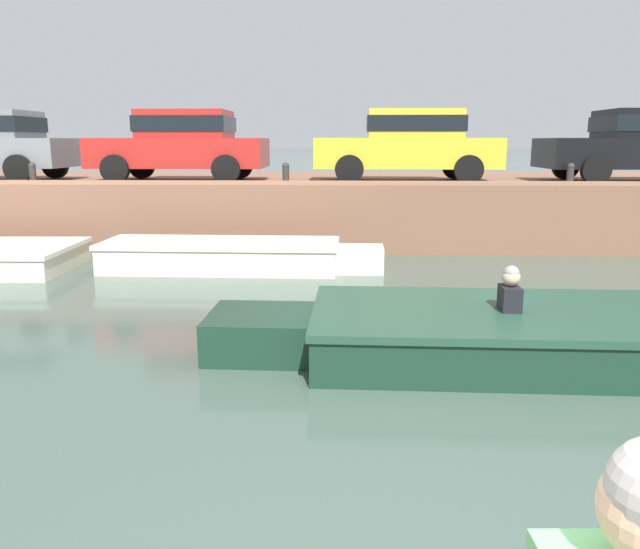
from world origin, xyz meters
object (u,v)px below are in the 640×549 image
(mooring_bollard_east, at_px, (570,173))
(car_centre_yellow, at_px, (409,143))
(mooring_bollard_west, at_px, (33,172))
(mooring_bollard_mid, at_px, (286,173))
(car_left_inner_red, at_px, (182,143))
(motorboat_passing, at_px, (563,335))
(boat_moored_central_cream, at_px, (233,256))

(mooring_bollard_east, bearing_deg, car_centre_yellow, 161.49)
(mooring_bollard_west, relative_size, mooring_bollard_mid, 1.00)
(mooring_bollard_east, bearing_deg, car_left_inner_red, 172.60)
(motorboat_passing, distance_m, car_left_inner_red, 9.83)
(car_left_inner_red, distance_m, car_centre_yellow, 5.02)
(boat_moored_central_cream, distance_m, mooring_bollard_west, 5.09)
(mooring_bollard_east, bearing_deg, boat_moored_central_cream, -164.07)
(car_left_inner_red, relative_size, mooring_bollard_mid, 8.56)
(boat_moored_central_cream, relative_size, mooring_bollard_west, 11.44)
(car_left_inner_red, bearing_deg, mooring_bollard_mid, -23.92)
(car_centre_yellow, bearing_deg, mooring_bollard_mid, -157.92)
(car_centre_yellow, relative_size, mooring_bollard_mid, 9.00)
(boat_moored_central_cream, bearing_deg, motorboat_passing, -46.51)
(motorboat_passing, xyz_separation_m, mooring_bollard_east, (2.24, 6.50, 1.40))
(car_left_inner_red, bearing_deg, mooring_bollard_west, -160.02)
(car_left_inner_red, bearing_deg, mooring_bollard_east, -7.40)
(car_centre_yellow, xyz_separation_m, mooring_bollard_east, (3.18, -1.06, -0.61))
(car_centre_yellow, bearing_deg, mooring_bollard_west, -172.38)
(motorboat_passing, relative_size, car_left_inner_red, 1.91)
(boat_moored_central_cream, relative_size, car_centre_yellow, 1.27)
(mooring_bollard_west, xyz_separation_m, mooring_bollard_east, (11.12, 0.00, 0.00))
(car_left_inner_red, height_order, mooring_bollard_mid, car_left_inner_red)
(mooring_bollard_mid, distance_m, mooring_bollard_east, 5.80)
(motorboat_passing, relative_size, mooring_bollard_mid, 16.35)
(mooring_bollard_mid, bearing_deg, motorboat_passing, -61.30)
(motorboat_passing, bearing_deg, car_centre_yellow, 97.07)
(car_left_inner_red, relative_size, car_centre_yellow, 0.95)
(motorboat_passing, distance_m, mooring_bollard_east, 7.01)
(car_left_inner_red, xyz_separation_m, mooring_bollard_west, (-2.93, -1.06, -0.61))
(car_left_inner_red, bearing_deg, boat_moored_central_cream, -61.77)
(car_centre_yellow, bearing_deg, car_left_inner_red, 179.99)
(motorboat_passing, xyz_separation_m, mooring_bollard_mid, (-3.56, 6.50, 1.40))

